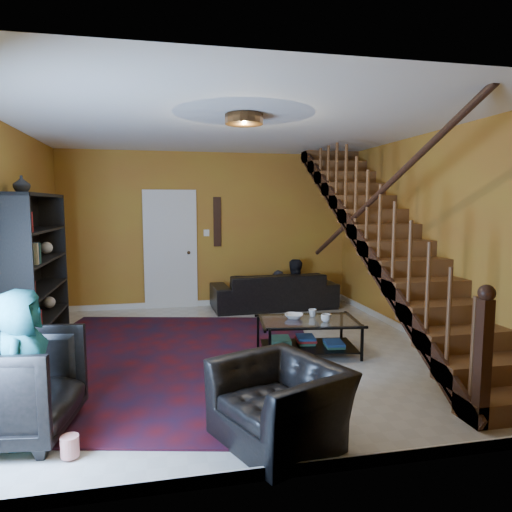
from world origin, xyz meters
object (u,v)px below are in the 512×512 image
at_px(bookshelf, 38,276).
at_px(armchair_right, 280,403).
at_px(sofa, 274,290).
at_px(coffee_table, 308,335).
at_px(armchair_left, 14,386).

height_order(bookshelf, armchair_right, bookshelf).
bearing_deg(sofa, coffee_table, 83.04).
distance_m(armchair_left, armchair_right, 2.12).
distance_m(bookshelf, armchair_left, 2.44).
relative_size(armchair_left, coffee_table, 0.73).
distance_m(bookshelf, coffee_table, 3.49).
distance_m(sofa, armchair_left, 5.14).
relative_size(bookshelf, sofa, 0.90).
relative_size(sofa, armchair_right, 2.32).
bearing_deg(sofa, armchair_right, 74.37).
xyz_separation_m(armchair_left, armchair_right, (2.06, -0.50, -0.11)).
height_order(bookshelf, sofa, bookshelf).
bearing_deg(sofa, armchair_left, 49.97).
height_order(armchair_right, coffee_table, armchair_right).
distance_m(bookshelf, sofa, 3.96).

